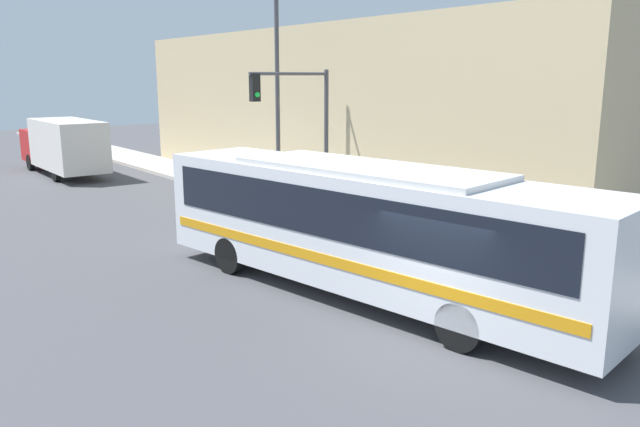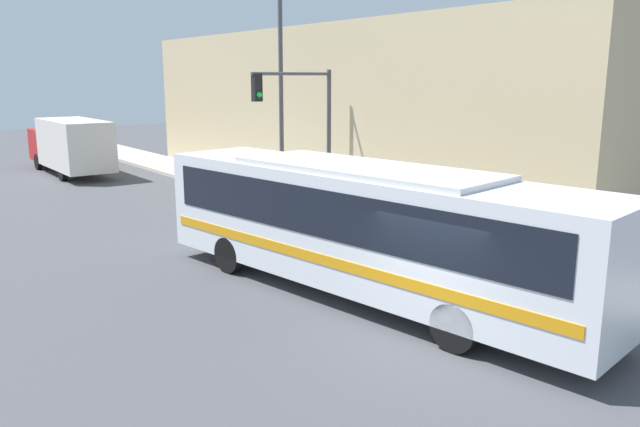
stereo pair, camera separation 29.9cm
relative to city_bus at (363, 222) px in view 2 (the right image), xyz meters
The scene contains 8 objects.
ground_plane 3.48m from the city_bus, 103.54° to the right, with size 120.00×120.00×0.00m, color #47474C.
sidewalk 17.99m from the city_bus, 72.89° to the left, with size 2.93×70.00×0.18m.
building_facade 15.92m from the city_bus, 52.02° to the left, with size 6.00×28.70×7.32m.
city_bus is the anchor object (origin of this frame).
delivery_truck 23.93m from the city_bus, 89.99° to the left, with size 2.37×8.46×2.95m.
fire_hydrant 4.61m from the city_bus, ahead, with size 0.23×0.31×0.79m.
traffic_light_pole 8.19m from the city_bus, 64.53° to the left, with size 3.28×0.35×5.21m.
street_lamp 11.76m from the city_bus, 67.47° to the left, with size 2.69×0.28×8.24m.
Camera 2 is at (-8.62, -7.84, 5.11)m, focal length 35.00 mm.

